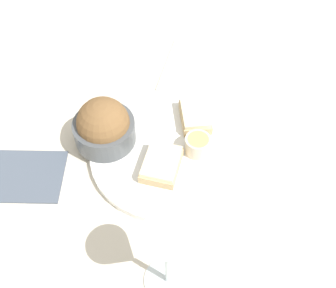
{
  "coord_description": "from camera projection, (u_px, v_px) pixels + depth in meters",
  "views": [
    {
      "loc": [
        0.46,
        -0.0,
        0.64
      ],
      "look_at": [
        0.0,
        0.0,
        0.03
      ],
      "focal_mm": 45.0,
      "sensor_mm": 36.0,
      "label": 1
    }
  ],
  "objects": [
    {
      "name": "ground_plane",
      "position": [
        168.0,
        155.0,
        0.79
      ],
      "size": [
        4.0,
        4.0,
        0.0
      ],
      "primitive_type": "plane",
      "color": "beige"
    },
    {
      "name": "dinner_plate",
      "position": [
        168.0,
        153.0,
        0.78
      ],
      "size": [
        0.29,
        0.29,
        0.01
      ],
      "color": "white",
      "rests_on": "ground_plane"
    },
    {
      "name": "salad_bowl",
      "position": [
        104.0,
        126.0,
        0.76
      ],
      "size": [
        0.11,
        0.11,
        0.1
      ],
      "color": "#4C5156",
      "rests_on": "dinner_plate"
    },
    {
      "name": "sauce_ramekin",
      "position": [
        198.0,
        142.0,
        0.76
      ],
      "size": [
        0.05,
        0.05,
        0.03
      ],
      "color": "beige",
      "rests_on": "dinner_plate"
    },
    {
      "name": "cheese_toast_near",
      "position": [
        162.0,
        164.0,
        0.74
      ],
      "size": [
        0.09,
        0.08,
        0.03
      ],
      "color": "#D1B27F",
      "rests_on": "dinner_plate"
    },
    {
      "name": "cheese_toast_far",
      "position": [
        195.0,
        116.0,
        0.81
      ],
      "size": [
        0.09,
        0.06,
        0.03
      ],
      "color": "#D1B27F",
      "rests_on": "dinner_plate"
    },
    {
      "name": "wine_glass",
      "position": [
        167.0,
        250.0,
        0.55
      ],
      "size": [
        0.07,
        0.07,
        0.16
      ],
      "color": "silver",
      "rests_on": "ground_plane"
    },
    {
      "name": "napkin",
      "position": [
        21.0,
        175.0,
        0.76
      ],
      "size": [
        0.11,
        0.16,
        0.01
      ],
      "color": "#4C5666",
      "rests_on": "ground_plane"
    },
    {
      "name": "fork",
      "position": [
        166.0,
        63.0,
        0.94
      ],
      "size": [
        0.17,
        0.05,
        0.01
      ],
      "color": "silver",
      "rests_on": "ground_plane"
    }
  ]
}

